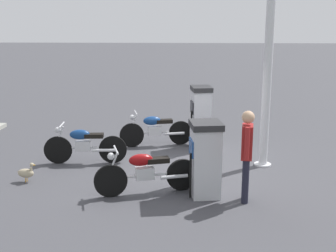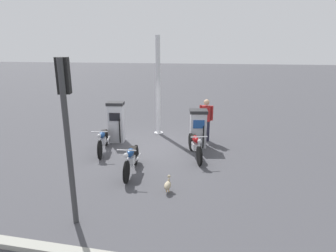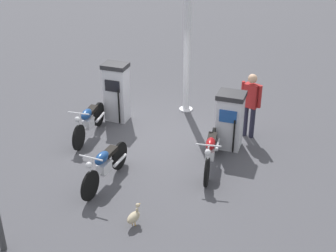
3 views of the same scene
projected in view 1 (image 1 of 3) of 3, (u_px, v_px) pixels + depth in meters
ground_plane at (179, 167)px, 10.26m from camera, size 120.00×120.00×0.00m
fuel_pump_near at (201, 117)px, 11.66m from camera, size 0.60×0.74×1.67m
fuel_pump_far at (205, 158)px, 8.43m from camera, size 0.68×0.75×1.48m
motorcycle_near_pump at (155, 129)px, 11.90m from camera, size 1.98×0.68×0.97m
motorcycle_far_pump at (146, 171)px, 8.57m from camera, size 2.03×0.78×0.96m
motorcycle_extra at (84, 144)px, 10.41m from camera, size 1.98×0.56×0.97m
attendant_person at (247, 150)px, 8.08m from camera, size 0.27×0.58×1.76m
wandering_duck at (26, 173)px, 9.25m from camera, size 0.43×0.21×0.44m
canopy_support_pole at (267, 79)px, 9.90m from camera, size 0.40×0.40×4.28m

